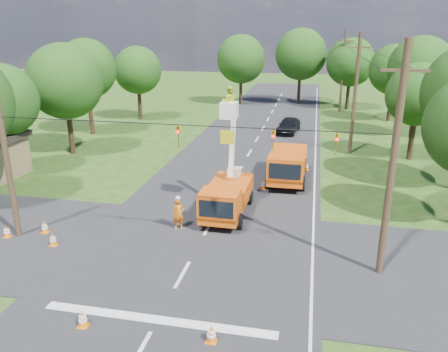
% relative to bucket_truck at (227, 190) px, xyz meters
% --- Properties ---
extents(ground, '(140.00, 140.00, 0.00)m').
position_rel_bucket_truck_xyz_m(ground, '(-0.65, 13.17, -1.56)').
color(ground, '#1E4414').
rests_on(ground, ground).
extents(road_main, '(12.00, 100.00, 0.06)m').
position_rel_bucket_truck_xyz_m(road_main, '(-0.65, 13.17, -1.56)').
color(road_main, black).
rests_on(road_main, ground).
extents(road_cross, '(56.00, 10.00, 0.07)m').
position_rel_bucket_truck_xyz_m(road_cross, '(-0.65, -4.83, -1.56)').
color(road_cross, black).
rests_on(road_cross, ground).
extents(stop_bar, '(9.00, 0.45, 0.02)m').
position_rel_bucket_truck_xyz_m(stop_bar, '(-0.65, -10.03, -1.56)').
color(stop_bar, silver).
rests_on(stop_bar, ground).
extents(edge_line, '(0.12, 90.00, 0.02)m').
position_rel_bucket_truck_xyz_m(edge_line, '(4.95, 13.17, -1.56)').
color(edge_line, silver).
rests_on(edge_line, ground).
extents(bucket_truck, '(2.38, 5.78, 7.37)m').
position_rel_bucket_truck_xyz_m(bucket_truck, '(0.00, 0.00, 0.00)').
color(bucket_truck, '#CD5C0E').
rests_on(bucket_truck, ground).
extents(second_truck, '(2.59, 6.44, 2.40)m').
position_rel_bucket_truck_xyz_m(second_truck, '(3.00, 6.65, -0.31)').
color(second_truck, '#CD5C0E').
rests_on(second_truck, ground).
extents(ground_worker, '(0.77, 0.70, 1.77)m').
position_rel_bucket_truck_xyz_m(ground_worker, '(-2.19, -2.36, -0.68)').
color(ground_worker, orange).
rests_on(ground_worker, ground).
extents(distant_car, '(2.56, 4.85, 1.57)m').
position_rel_bucket_truck_xyz_m(distant_car, '(2.13, 21.75, -0.78)').
color(distant_car, black).
rests_on(distant_car, ground).
extents(traffic_cone_0, '(0.38, 0.38, 0.71)m').
position_rel_bucket_truck_xyz_m(traffic_cone_0, '(-3.17, -10.90, -1.20)').
color(traffic_cone_0, orange).
rests_on(traffic_cone_0, ground).
extents(traffic_cone_1, '(0.38, 0.38, 0.71)m').
position_rel_bucket_truck_xyz_m(traffic_cone_1, '(1.59, -10.75, -1.20)').
color(traffic_cone_1, orange).
rests_on(traffic_cone_1, ground).
extents(traffic_cone_2, '(0.38, 0.38, 0.71)m').
position_rel_bucket_truck_xyz_m(traffic_cone_2, '(1.52, 4.65, -1.20)').
color(traffic_cone_2, orange).
rests_on(traffic_cone_2, ground).
extents(traffic_cone_3, '(0.38, 0.38, 0.71)m').
position_rel_bucket_truck_xyz_m(traffic_cone_3, '(-7.75, -5.48, -1.20)').
color(traffic_cone_3, orange).
rests_on(traffic_cone_3, ground).
extents(traffic_cone_4, '(0.38, 0.38, 0.71)m').
position_rel_bucket_truck_xyz_m(traffic_cone_4, '(-8.99, -4.28, -1.20)').
color(traffic_cone_4, orange).
rests_on(traffic_cone_4, ground).
extents(traffic_cone_5, '(0.38, 0.38, 0.71)m').
position_rel_bucket_truck_xyz_m(traffic_cone_5, '(-10.62, -5.13, -1.20)').
color(traffic_cone_5, orange).
rests_on(traffic_cone_5, ground).
extents(traffic_cone_6, '(0.38, 0.38, 0.71)m').
position_rel_bucket_truck_xyz_m(traffic_cone_6, '(4.30, 9.40, -1.20)').
color(traffic_cone_6, orange).
rests_on(traffic_cone_6, ground).
extents(pole_right_near, '(1.80, 0.30, 10.00)m').
position_rel_bucket_truck_xyz_m(pole_right_near, '(7.85, -4.83, 3.54)').
color(pole_right_near, '#4C3823').
rests_on(pole_right_near, ground).
extents(pole_right_mid, '(1.80, 0.30, 10.00)m').
position_rel_bucket_truck_xyz_m(pole_right_mid, '(7.85, 15.17, 3.54)').
color(pole_right_mid, '#4C3823').
rests_on(pole_right_mid, ground).
extents(pole_right_far, '(1.80, 0.30, 10.00)m').
position_rel_bucket_truck_xyz_m(pole_right_far, '(7.85, 35.17, 3.54)').
color(pole_right_far, '#4C3823').
rests_on(pole_right_far, ground).
extents(pole_left, '(0.30, 0.30, 9.00)m').
position_rel_bucket_truck_xyz_m(pole_left, '(-10.15, -4.83, 2.94)').
color(pole_left, '#4C3823').
rests_on(pole_left, ground).
extents(signal_span, '(18.00, 0.29, 1.07)m').
position_rel_bucket_truck_xyz_m(signal_span, '(1.57, -4.83, 4.32)').
color(signal_span, black).
rests_on(signal_span, ground).
extents(tree_left_c, '(5.20, 5.20, 8.06)m').
position_rel_bucket_truck_xyz_m(tree_left_c, '(-17.15, 4.17, 3.88)').
color(tree_left_c, '#382616').
rests_on(tree_left_c, ground).
extents(tree_left_d, '(6.20, 6.20, 9.24)m').
position_rel_bucket_truck_xyz_m(tree_left_d, '(-15.65, 10.17, 4.56)').
color(tree_left_d, '#382616').
rests_on(tree_left_d, ground).
extents(tree_left_e, '(5.80, 5.80, 9.41)m').
position_rel_bucket_truck_xyz_m(tree_left_e, '(-17.45, 17.17, 4.93)').
color(tree_left_e, '#382616').
rests_on(tree_left_e, ground).
extents(tree_left_f, '(5.40, 5.40, 8.40)m').
position_rel_bucket_truck_xyz_m(tree_left_f, '(-15.45, 25.17, 4.12)').
color(tree_left_f, '#382616').
rests_on(tree_left_f, ground).
extents(tree_right_c, '(5.00, 5.00, 7.83)m').
position_rel_bucket_truck_xyz_m(tree_right_c, '(12.55, 14.17, 3.75)').
color(tree_right_c, '#382616').
rests_on(tree_right_c, ground).
extents(tree_right_d, '(6.00, 6.00, 9.70)m').
position_rel_bucket_truck_xyz_m(tree_right_d, '(14.15, 22.17, 5.12)').
color(tree_right_d, '#382616').
rests_on(tree_right_d, ground).
extents(tree_right_e, '(5.60, 5.60, 8.63)m').
position_rel_bucket_truck_xyz_m(tree_right_e, '(13.15, 30.17, 4.25)').
color(tree_right_e, '#382616').
rests_on(tree_right_e, ground).
extents(tree_far_a, '(6.60, 6.60, 9.50)m').
position_rel_bucket_truck_xyz_m(tree_far_a, '(-5.65, 38.17, 4.63)').
color(tree_far_a, '#382616').
rests_on(tree_far_a, ground).
extents(tree_far_b, '(7.00, 7.00, 10.32)m').
position_rel_bucket_truck_xyz_m(tree_far_b, '(2.35, 40.17, 5.25)').
color(tree_far_b, '#382616').
rests_on(tree_far_b, ground).
extents(tree_far_c, '(6.20, 6.20, 9.18)m').
position_rel_bucket_truck_xyz_m(tree_far_c, '(8.85, 37.17, 4.50)').
color(tree_far_c, '#382616').
rests_on(tree_far_c, ground).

